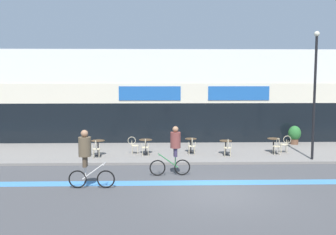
% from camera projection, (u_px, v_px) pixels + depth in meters
% --- Properties ---
extents(ground_plane, '(120.00, 120.00, 0.00)m').
position_uv_depth(ground_plane, '(220.00, 193.00, 13.97)').
color(ground_plane, '#424244').
extents(sidewalk_slab, '(40.00, 5.50, 0.12)m').
position_uv_depth(sidewalk_slab, '(199.00, 152.00, 21.17)').
color(sidewalk_slab, slate).
rests_on(sidewalk_slab, ground).
extents(storefront_facade, '(40.00, 4.06, 5.74)m').
position_uv_depth(storefront_facade, '(191.00, 96.00, 25.56)').
color(storefront_facade, silver).
rests_on(storefront_facade, ground).
extents(bike_lane_stripe, '(36.00, 0.70, 0.01)m').
position_uv_depth(bike_lane_stripe, '(214.00, 183.00, 15.34)').
color(bike_lane_stripe, '#3D7AB7').
rests_on(bike_lane_stripe, ground).
extents(bistro_table_0, '(0.68, 0.68, 0.78)m').
position_uv_depth(bistro_table_0, '(98.00, 145.00, 19.95)').
color(bistro_table_0, black).
rests_on(bistro_table_0, sidewalk_slab).
extents(bistro_table_1, '(0.68, 0.68, 0.75)m').
position_uv_depth(bistro_table_1, '(146.00, 144.00, 20.40)').
color(bistro_table_1, black).
rests_on(bistro_table_1, sidewalk_slab).
extents(bistro_table_2, '(0.61, 0.61, 0.74)m').
position_uv_depth(bistro_table_2, '(191.00, 143.00, 20.75)').
color(bistro_table_2, black).
rests_on(bistro_table_2, sidewalk_slab).
extents(bistro_table_3, '(0.64, 0.64, 0.71)m').
position_uv_depth(bistro_table_3, '(226.00, 144.00, 20.29)').
color(bistro_table_3, black).
rests_on(bistro_table_3, sidewalk_slab).
extents(bistro_table_4, '(0.65, 0.65, 0.76)m').
position_uv_depth(bistro_table_4, '(274.00, 143.00, 20.70)').
color(bistro_table_4, black).
rests_on(bistro_table_4, sidewalk_slab).
extents(cafe_chair_0_near, '(0.41, 0.58, 0.90)m').
position_uv_depth(cafe_chair_0_near, '(96.00, 148.00, 19.33)').
color(cafe_chair_0_near, beige).
rests_on(cafe_chair_0_near, sidewalk_slab).
extents(cafe_chair_0_side, '(0.59, 0.43, 0.90)m').
position_uv_depth(cafe_chair_0_side, '(86.00, 146.00, 19.93)').
color(cafe_chair_0_side, beige).
rests_on(cafe_chair_0_side, sidewalk_slab).
extents(cafe_chair_1_near, '(0.42, 0.58, 0.90)m').
position_uv_depth(cafe_chair_1_near, '(145.00, 146.00, 19.78)').
color(cafe_chair_1_near, beige).
rests_on(cafe_chair_1_near, sidewalk_slab).
extents(cafe_chair_1_side, '(0.58, 0.41, 0.90)m').
position_uv_depth(cafe_chair_1_side, '(134.00, 144.00, 20.38)').
color(cafe_chair_1_side, beige).
rests_on(cafe_chair_1_side, sidewalk_slab).
extents(cafe_chair_2_near, '(0.40, 0.58, 0.90)m').
position_uv_depth(cafe_chair_2_near, '(192.00, 145.00, 20.13)').
color(cafe_chair_2_near, beige).
rests_on(cafe_chair_2_near, sidewalk_slab).
extents(cafe_chair_3_near, '(0.43, 0.59, 0.90)m').
position_uv_depth(cafe_chair_3_near, '(228.00, 146.00, 19.67)').
color(cafe_chair_3_near, beige).
rests_on(cafe_chair_3_near, sidewalk_slab).
extents(cafe_chair_4_near, '(0.42, 0.58, 0.90)m').
position_uv_depth(cafe_chair_4_near, '(277.00, 145.00, 20.08)').
color(cafe_chair_4_near, beige).
rests_on(cafe_chair_4_near, sidewalk_slab).
extents(cafe_chair_4_side, '(0.59, 0.43, 0.90)m').
position_uv_depth(cafe_chair_4_side, '(285.00, 143.00, 20.71)').
color(cafe_chair_4_side, beige).
rests_on(cafe_chair_4_side, sidewalk_slab).
extents(planter_pot, '(0.73, 0.73, 1.10)m').
position_uv_depth(planter_pot, '(295.00, 134.00, 23.22)').
color(planter_pot, brown).
rests_on(planter_pot, sidewalk_slab).
extents(lamp_post, '(0.26, 0.26, 6.13)m').
position_uv_depth(lamp_post, '(315.00, 88.00, 18.72)').
color(lamp_post, black).
rests_on(lamp_post, sidewalk_slab).
extents(cyclist_0, '(1.72, 0.51, 2.08)m').
position_uv_depth(cyclist_0, '(174.00, 147.00, 16.35)').
color(cyclist_0, black).
rests_on(cyclist_0, ground).
extents(cyclist_1, '(1.73, 0.49, 2.19)m').
position_uv_depth(cyclist_1, '(86.00, 154.00, 14.47)').
color(cyclist_1, black).
rests_on(cyclist_1, ground).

